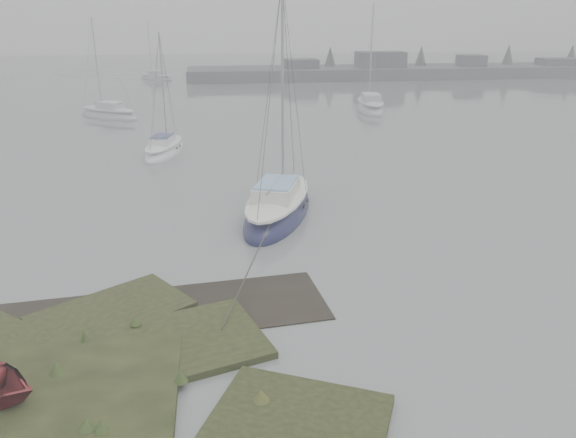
# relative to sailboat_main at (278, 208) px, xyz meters

# --- Properties ---
(ground) EXTENTS (160.00, 160.00, 0.00)m
(ground) POSITION_rel_sailboat_main_xyz_m (-1.49, 18.01, -0.31)
(ground) COLOR slate
(ground) RESTS_ON ground
(far_shoreline) EXTENTS (60.00, 8.00, 4.15)m
(far_shoreline) POSITION_rel_sailboat_main_xyz_m (25.35, 49.91, 0.55)
(far_shoreline) COLOR #4C4F51
(far_shoreline) RESTS_ON ground
(sailboat_main) EXTENTS (4.49, 7.34, 9.84)m
(sailboat_main) POSITION_rel_sailboat_main_xyz_m (0.00, 0.00, 0.00)
(sailboat_main) COLOR #14163B
(sailboat_main) RESTS_ON ground
(sailboat_white) EXTENTS (2.82, 5.49, 7.39)m
(sailboat_white) POSITION_rel_sailboat_main_xyz_m (-5.47, 11.52, -0.08)
(sailboat_white) COLOR white
(sailboat_white) RESTS_ON ground
(sailboat_far_a) EXTENTS (5.74, 5.03, 8.16)m
(sailboat_far_a) POSITION_rel_sailboat_main_xyz_m (-10.75, 24.55, -0.05)
(sailboat_far_a) COLOR #B9BCC4
(sailboat_far_a) RESTS_ON ground
(sailboat_far_b) EXTENTS (2.92, 6.82, 9.33)m
(sailboat_far_b) POSITION_rel_sailboat_main_xyz_m (10.81, 25.28, -0.02)
(sailboat_far_b) COLOR #B2B5BC
(sailboat_far_b) RESTS_ON ground
(sailboat_far_c) EXTENTS (5.06, 4.82, 7.43)m
(sailboat_far_c) POSITION_rel_sailboat_main_xyz_m (-9.42, 51.16, -0.07)
(sailboat_far_c) COLOR #ABB1B4
(sailboat_far_c) RESTS_ON ground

